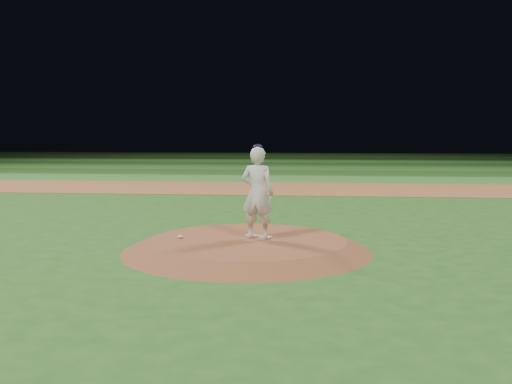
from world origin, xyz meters
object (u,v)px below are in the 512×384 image
object	(u,v)px
pitching_rubber	(258,236)
pitcher_on_mound	(258,193)
rosin_bag	(180,237)
pitchers_mound	(247,245)

from	to	relation	value
pitching_rubber	pitcher_on_mound	size ratio (longest dim) A/B	0.30
rosin_bag	pitcher_on_mound	xyz separation A→B (m)	(1.74, 0.11, 1.00)
rosin_bag	pitcher_on_mound	bearing A→B (deg)	3.67
pitchers_mound	pitcher_on_mound	distance (m)	1.19
pitchers_mound	pitcher_on_mound	size ratio (longest dim) A/B	2.61
pitchers_mound	pitching_rubber	size ratio (longest dim) A/B	8.73
pitchers_mound	pitching_rubber	bearing A→B (deg)	56.82
pitching_rubber	rosin_bag	xyz separation A→B (m)	(-1.73, -0.33, 0.02)
pitching_rubber	rosin_bag	bearing A→B (deg)	-146.12
pitching_rubber	rosin_bag	world-z (taller)	rosin_bag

